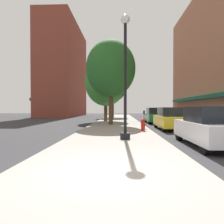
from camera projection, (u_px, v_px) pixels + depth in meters
ground_plane at (154, 123)px, 22.71m from camera, size 90.00×90.00×0.00m
sidewalk_slab at (118, 122)px, 23.86m from camera, size 4.80×50.00×0.12m
building_far_background at (64, 72)px, 42.12m from camera, size 6.80×18.00×17.99m
lamppost at (125, 74)px, 9.90m from camera, size 0.48×0.48×5.90m
fire_hydrant at (143, 125)px, 13.68m from camera, size 0.33×0.26×0.79m
parking_meter_near at (144, 117)px, 15.30m from camera, size 0.14×0.09×1.31m
tree_near at (106, 82)px, 24.47m from camera, size 4.85×4.85×7.33m
tree_mid at (113, 86)px, 34.29m from camera, size 4.62×4.62×7.86m
tree_far at (111, 69)px, 18.98m from camera, size 4.49×4.49×7.68m
car_white at (209, 127)px, 8.67m from camera, size 1.80×4.30×1.66m
car_yellow at (170, 119)px, 15.45m from camera, size 1.80×4.30×1.66m
car_green at (155, 116)px, 22.30m from camera, size 1.80×4.30×1.66m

